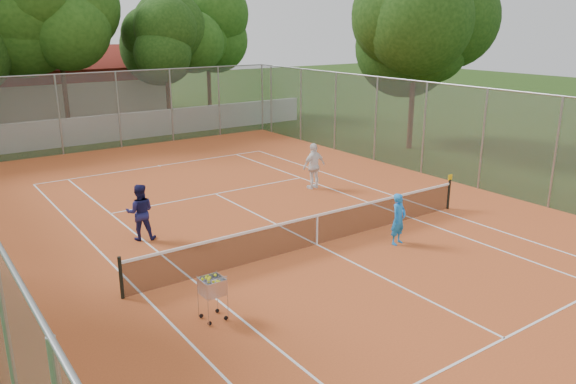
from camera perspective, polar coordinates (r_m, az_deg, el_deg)
ground at (r=16.89m, az=2.95°, el=-5.43°), size 120.00×120.00×0.00m
court_pad at (r=16.89m, az=2.95°, el=-5.40°), size 18.00×34.00×0.02m
court_lines at (r=16.88m, az=2.95°, el=-5.35°), size 10.98×23.78×0.01m
tennis_net at (r=16.71m, az=2.97°, el=-3.81°), size 11.88×0.10×0.98m
perimeter_fence at (r=16.24m, az=3.05°, el=1.12°), size 18.00×34.00×4.00m
boundary_wall at (r=33.22m, az=-17.80°, el=6.20°), size 26.00×0.30×1.50m
clubhouse at (r=42.19m, az=-24.87°, el=9.54°), size 16.40×9.00×4.40m
tropical_trees at (r=35.64m, az=-19.95°, el=13.57°), size 29.00×19.00×10.00m
player_near at (r=17.00m, az=11.16°, el=-2.71°), size 0.64×0.49×1.56m
player_far_left at (r=17.57m, az=-14.79°, el=-1.99°), size 1.04×0.95×1.75m
player_far_right at (r=22.34m, az=2.65°, el=2.66°), size 1.10×0.51×1.84m
ball_hopper at (r=12.72m, az=-7.66°, el=-10.54°), size 0.70×0.70×1.09m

